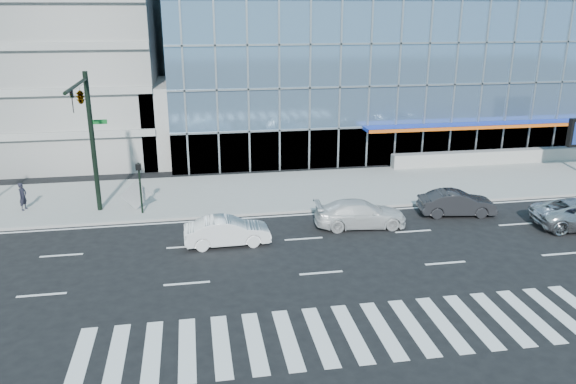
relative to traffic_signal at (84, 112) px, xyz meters
name	(u,v)px	position (x,y,z in m)	size (l,w,h in m)	color
ground	(304,239)	(11.00, -4.57, -6.16)	(160.00, 160.00, 0.00)	black
sidewalk	(280,190)	(11.00, 3.43, -6.09)	(120.00, 8.00, 0.15)	gray
theatre_building	(395,51)	(25.00, 21.43, 1.34)	(42.00, 26.00, 15.00)	#6A8DB1
parking_garage	(11,25)	(-9.00, 21.43, 3.84)	(24.00, 24.00, 20.00)	gray
ramp_block	(184,120)	(5.00, 13.43, -3.16)	(6.00, 8.00, 6.00)	gray
retaining_wall	(576,153)	(35.00, 7.03, -5.51)	(30.00, 0.80, 1.00)	gray
traffic_signal	(84,112)	(0.00, 0.00, 0.00)	(1.14, 5.74, 8.00)	black
ped_signal_post	(140,180)	(2.50, 0.37, -4.02)	(0.30, 0.33, 3.00)	black
white_suv	(360,214)	(14.40, -3.33, -5.44)	(2.04, 5.01, 1.45)	silver
white_sedan	(227,231)	(7.05, -4.59, -5.45)	(1.50, 4.31, 1.42)	white
dark_sedan	(457,203)	(20.40, -2.58, -5.45)	(1.51, 4.33, 1.43)	black
pedestrian	(23,196)	(-4.36, 2.19, -5.19)	(0.60, 0.39, 1.64)	black
tilted_panel	(136,195)	(2.15, 1.06, -5.10)	(1.30, 0.06, 1.30)	#9E9E9E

